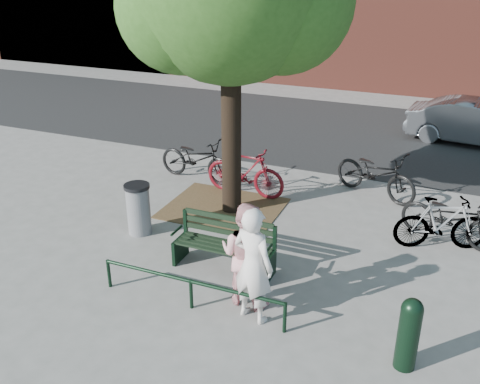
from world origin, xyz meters
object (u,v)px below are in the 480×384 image
at_px(park_bench, 225,243).
at_px(person_right, 245,254).
at_px(person_left, 253,265).
at_px(litter_bin, 138,209).
at_px(bollard, 409,331).
at_px(parked_car, 476,123).
at_px(bicycle_c, 376,173).

distance_m(park_bench, person_right, 1.10).
distance_m(person_left, person_right, 0.44).
relative_size(park_bench, person_left, 0.96).
distance_m(person_right, litter_bin, 3.06).
xyz_separation_m(park_bench, bollard, (3.18, -1.34, 0.09)).
relative_size(bollard, litter_bin, 1.05).
xyz_separation_m(person_right, parked_car, (3.17, 9.58, -0.22)).
xyz_separation_m(person_right, bollard, (2.49, -0.55, -0.27)).
bearing_deg(parked_car, person_right, 167.98).
bearing_deg(park_bench, person_left, -49.92).
bearing_deg(person_right, litter_bin, -20.27).
bearing_deg(person_right, park_bench, -43.62).
height_order(person_right, bicycle_c, person_right).
bearing_deg(litter_bin, bicycle_c, 41.97).
bearing_deg(parked_car, litter_bin, 150.72).
relative_size(litter_bin, parked_car, 0.27).
relative_size(person_left, parked_car, 0.48).
bearing_deg(litter_bin, park_bench, -14.17).
relative_size(bicycle_c, parked_car, 0.54).
relative_size(person_right, bollard, 1.59).
height_order(person_right, litter_bin, person_right).
bearing_deg(bollard, park_bench, 157.21).
bearing_deg(person_right, bicycle_c, -98.57).
height_order(park_bench, person_right, person_right).
bearing_deg(bicycle_c, parked_car, 2.02).
bearing_deg(bollard, person_left, 174.69).
height_order(park_bench, parked_car, parked_car).
bearing_deg(bollard, parked_car, 86.21).
bearing_deg(bicycle_c, person_right, -168.87).
height_order(person_left, bollard, person_left).
bearing_deg(person_left, park_bench, -34.40).
xyz_separation_m(park_bench, bicycle_c, (1.86, 4.05, 0.06)).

